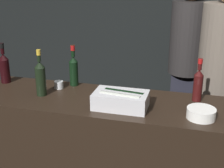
% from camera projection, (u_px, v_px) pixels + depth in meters
% --- Properties ---
extents(wall_back_chalkboard, '(6.40, 0.06, 2.80)m').
position_uv_depth(wall_back_chalkboard, '(154.00, 7.00, 4.11)').
color(wall_back_chalkboard, black).
rests_on(wall_back_chalkboard, ground_plane).
extents(bar_counter, '(2.13, 0.60, 0.95)m').
position_uv_depth(bar_counter, '(111.00, 156.00, 2.47)').
color(bar_counter, black).
rests_on(bar_counter, ground_plane).
extents(ice_bin_with_bottles, '(0.38, 0.22, 0.12)m').
position_uv_depth(ice_bin_with_bottles, '(121.00, 99.00, 2.17)').
color(ice_bin_with_bottles, silver).
rests_on(ice_bin_with_bottles, bar_counter).
extents(bowl_white, '(0.19, 0.19, 0.07)m').
position_uv_depth(bowl_white, '(201.00, 113.00, 2.02)').
color(bowl_white, white).
rests_on(bowl_white, bar_counter).
extents(candle_votive, '(0.07, 0.07, 0.06)m').
position_uv_depth(candle_votive, '(59.00, 85.00, 2.53)').
color(candle_votive, silver).
rests_on(candle_votive, bar_counter).
extents(red_wine_bottle_black_foil, '(0.08, 0.08, 0.34)m').
position_uv_depth(red_wine_bottle_black_foil, '(4.00, 67.00, 2.63)').
color(red_wine_bottle_black_foil, black).
rests_on(red_wine_bottle_black_foil, bar_counter).
extents(red_wine_bottle_tall, '(0.07, 0.07, 0.32)m').
position_uv_depth(red_wine_bottle_tall, '(198.00, 83.00, 2.26)').
color(red_wine_bottle_tall, '#380F0F').
rests_on(red_wine_bottle_tall, bar_counter).
extents(champagne_bottle, '(0.08, 0.08, 0.36)m').
position_uv_depth(champagne_bottle, '(41.00, 77.00, 2.36)').
color(champagne_bottle, black).
rests_on(champagne_bottle, bar_counter).
extents(red_wine_bottle_burgundy, '(0.07, 0.07, 0.34)m').
position_uv_depth(red_wine_bottle_burgundy, '(74.00, 69.00, 2.57)').
color(red_wine_bottle_burgundy, black).
rests_on(red_wine_bottle_burgundy, bar_counter).
extents(person_in_hoodie, '(0.38, 0.38, 1.78)m').
position_uv_depth(person_in_hoodie, '(187.00, 57.00, 3.30)').
color(person_in_hoodie, black).
rests_on(person_in_hoodie, ground_plane).
extents(person_blond_tee, '(0.39, 0.39, 1.82)m').
position_uv_depth(person_blond_tee, '(220.00, 74.00, 2.69)').
color(person_blond_tee, black).
rests_on(person_blond_tee, ground_plane).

